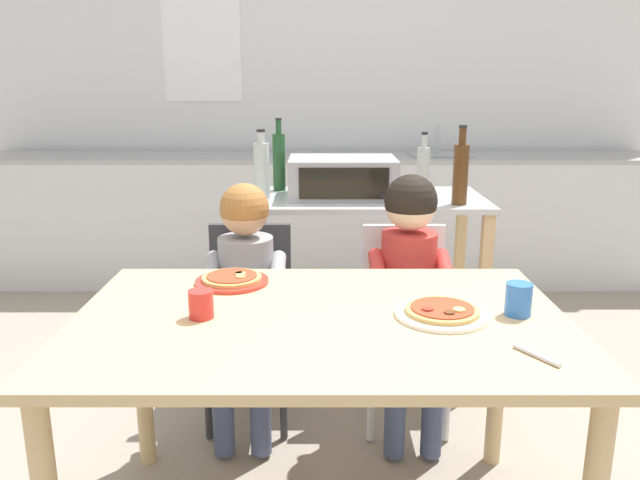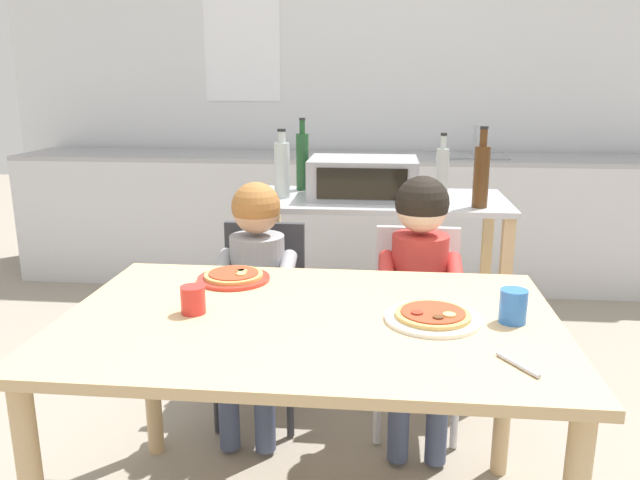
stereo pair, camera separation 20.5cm
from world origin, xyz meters
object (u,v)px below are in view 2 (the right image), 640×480
at_px(pizza_plate_white, 433,317).
at_px(drinking_cup_blue, 513,306).
at_px(bottle_slim_sauce, 302,160).
at_px(dining_chair_left, 262,306).
at_px(child_in_red_shirt, 420,274).
at_px(toaster_oven, 363,178).
at_px(bottle_dark_olive_oil, 442,176).
at_px(drinking_cup_red, 193,300).
at_px(dining_chair_right, 417,313).
at_px(kitchen_island_cart, 379,255).
at_px(child_in_grey_shirt, 255,276).
at_px(bottle_clear_vinegar, 282,168).
at_px(dining_table, 310,345).
at_px(bottle_squat_spirits, 481,174).
at_px(serving_spoon, 517,365).
at_px(pizza_plate_red_rimmed, 234,277).

distance_m(pizza_plate_white, drinking_cup_blue, 0.22).
relative_size(bottle_slim_sauce, dining_chair_left, 0.44).
bearing_deg(child_in_red_shirt, toaster_oven, 111.65).
distance_m(toaster_oven, dining_chair_left, 0.79).
relative_size(bottle_dark_olive_oil, drinking_cup_red, 3.96).
bearing_deg(dining_chair_right, kitchen_island_cart, 107.98).
relative_size(bottle_slim_sauce, child_in_grey_shirt, 0.36).
height_order(dining_chair_right, drinking_cup_blue, drinking_cup_blue).
distance_m(bottle_clear_vinegar, dining_table, 1.28).
bearing_deg(drinking_cup_red, dining_chair_left, 86.70).
bearing_deg(bottle_squat_spirits, serving_spoon, -93.92).
bearing_deg(serving_spoon, kitchen_island_cart, 102.62).
distance_m(bottle_slim_sauce, dining_chair_left, 0.86).
distance_m(bottle_squat_spirits, pizza_plate_white, 1.13).
bearing_deg(bottle_clear_vinegar, pizza_plate_red_rimmed, -91.48).
xyz_separation_m(bottle_squat_spirits, dining_chair_right, (-0.27, -0.31, -0.53)).
relative_size(toaster_oven, pizza_plate_white, 1.84).
distance_m(dining_table, serving_spoon, 0.61).
xyz_separation_m(dining_chair_right, serving_spoon, (0.18, -1.02, 0.27)).
distance_m(bottle_dark_olive_oil, bottle_slim_sauce, 0.76).
bearing_deg(bottle_squat_spirits, kitchen_island_cart, 157.10).
relative_size(dining_chair_right, child_in_red_shirt, 0.78).
bearing_deg(dining_chair_left, bottle_squat_spirits, 18.08).
xyz_separation_m(dining_chair_right, pizza_plate_red_rimmed, (-0.65, -0.45, 0.28)).
xyz_separation_m(bottle_slim_sauce, pizza_plate_red_rimmed, (-0.09, -1.13, -0.26)).
distance_m(bottle_dark_olive_oil, drinking_cup_red, 1.34).
bearing_deg(kitchen_island_cart, dining_table, -98.72).
bearing_deg(dining_chair_right, pizza_plate_white, -90.00).
bearing_deg(pizza_plate_red_rimmed, toaster_oven, 67.02).
distance_m(child_in_grey_shirt, child_in_red_shirt, 0.65).
height_order(bottle_clear_vinegar, child_in_red_shirt, bottle_clear_vinegar).
distance_m(dining_table, drinking_cup_blue, 0.59).
bearing_deg(dining_table, toaster_oven, 85.12).
relative_size(bottle_clear_vinegar, child_in_grey_shirt, 0.32).
relative_size(toaster_oven, drinking_cup_blue, 5.24).
bearing_deg(toaster_oven, bottle_slim_sauce, 149.99).
xyz_separation_m(bottle_clear_vinegar, bottle_dark_olive_oil, (0.73, -0.16, -0.00)).
bearing_deg(dining_chair_right, drinking_cup_blue, -73.29).
height_order(bottle_clear_vinegar, dining_chair_left, bottle_clear_vinegar).
xyz_separation_m(bottle_squat_spirits, drinking_cup_red, (-0.96, -1.07, -0.22)).
bearing_deg(drinking_cup_blue, pizza_plate_red_rimmed, 161.47).
bearing_deg(pizza_plate_white, bottle_clear_vinegar, 117.36).
relative_size(dining_chair_left, serving_spoon, 5.79).
xyz_separation_m(bottle_slim_sauce, pizza_plate_white, (0.56, -1.43, -0.26)).
relative_size(bottle_slim_sauce, pizza_plate_red_rimmed, 1.46).
height_order(bottle_slim_sauce, child_in_grey_shirt, bottle_slim_sauce).
distance_m(drinking_cup_blue, serving_spoon, 0.29).
xyz_separation_m(bottle_clear_vinegar, dining_chair_right, (0.62, -0.45, -0.52)).
relative_size(bottle_slim_sauce, dining_table, 0.25).
height_order(dining_chair_right, drinking_cup_red, drinking_cup_red).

